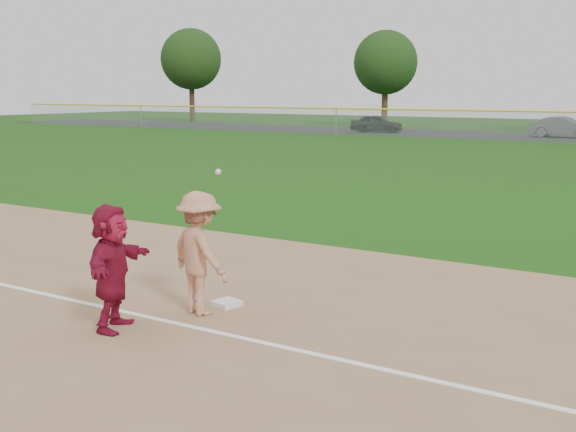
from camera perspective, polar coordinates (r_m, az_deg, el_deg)
The scene contains 9 objects.
ground at distance 10.96m, azimuth -4.23°, elevation -7.86°, with size 160.00×160.00×0.00m, color #18470D.
foul_line at distance 10.35m, azimuth -6.89°, elevation -8.84°, with size 60.00×0.10×0.01m, color white.
first_base at distance 11.36m, azimuth -4.88°, elevation -6.89°, with size 0.38×0.38×0.08m, color silver.
base_runner at distance 10.34m, azimuth -13.73°, elevation -3.95°, with size 1.66×0.53×1.79m, color maroon.
car_left at distance 58.92m, azimuth 7.03°, elevation 7.27°, with size 1.67×4.15×1.41m, color black.
car_mid at distance 55.37m, azimuth 20.96°, elevation 6.57°, with size 1.58×4.53×1.49m, color #53555A.
first_base_play at distance 10.82m, azimuth -7.00°, elevation -2.93°, with size 1.35×1.01×2.19m.
tree_0 at distance 78.60m, azimuth -7.67°, elevation 12.18°, with size 6.40×6.40×9.81m.
tree_1 at distance 67.60m, azimuth 7.72°, elevation 11.92°, with size 5.80×5.80×8.75m.
Camera 1 is at (6.23, -8.37, 3.34)m, focal length 45.00 mm.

